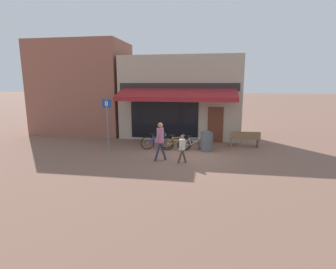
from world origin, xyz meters
name	(u,v)px	position (x,y,z in m)	size (l,w,h in m)	color
ground_plane	(188,155)	(0.00, 0.00, 0.00)	(160.00, 160.00, 0.00)	brown
shop_front	(181,97)	(-0.93, 4.49, 2.55)	(7.46, 4.74, 5.09)	tan
neighbour_building	(83,88)	(-7.94, 5.01, 3.10)	(6.17, 4.00, 6.20)	#8E5647
bike_rack_rail	(176,141)	(-0.74, 0.97, 0.46)	(2.54, 0.04, 0.57)	#47494F
bicycle_blue	(157,142)	(-1.73, 0.83, 0.39)	(1.71, 0.80, 0.88)	black
bicycle_orange	(177,143)	(-0.70, 0.85, 0.36)	(1.59, 0.72, 0.82)	black
bicycle_silver	(194,144)	(0.20, 0.89, 0.36)	(1.69, 0.81, 0.81)	black
pedestrian_adult	(160,137)	(-1.17, -1.20, 1.09)	(0.56, 0.58, 1.76)	#282D47
pedestrian_child	(182,146)	(-0.15, -1.40, 0.76)	(0.41, 0.48, 1.26)	#47382D
litter_bin	(207,140)	(0.86, 0.90, 0.55)	(0.64, 0.64, 1.10)	#515459
parking_sign	(107,119)	(-4.10, -0.08, 1.66)	(0.44, 0.07, 2.75)	slate
park_bench	(245,139)	(2.92, 2.12, 0.46)	(1.61, 0.46, 0.87)	brown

